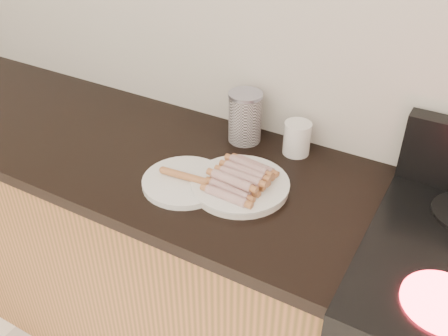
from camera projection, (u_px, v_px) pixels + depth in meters
The scene contains 10 objects.
wall_back at pixel (288, 15), 1.45m from camera, with size 4.00×0.04×2.60m, color silver.
cabinet_base at pixel (81, 224), 2.01m from camera, with size 2.20×0.59×0.86m, color #A56137.
counter_slab at pixel (60, 127), 1.75m from camera, with size 2.20×0.62×0.04m, color black.
burner_near_left at pixel (443, 302), 1.06m from camera, with size 0.18×0.18×0.01m, color #FF1E2D.
main_plate at pixel (240, 186), 1.42m from camera, with size 0.28×0.28×0.02m, color silver.
side_plate at pixel (185, 182), 1.44m from camera, with size 0.25×0.25×0.02m, color white.
hotdog_pile at pixel (240, 177), 1.40m from camera, with size 0.13×0.21×0.05m.
plain_sausages at pixel (184, 176), 1.43m from camera, with size 0.14×0.03×0.02m.
canister at pixel (245, 117), 1.60m from camera, with size 0.11×0.11×0.17m.
mug at pixel (297, 138), 1.55m from camera, with size 0.08×0.08×0.11m, color white.
Camera 1 is at (0.56, 0.65, 1.76)m, focal length 40.00 mm.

